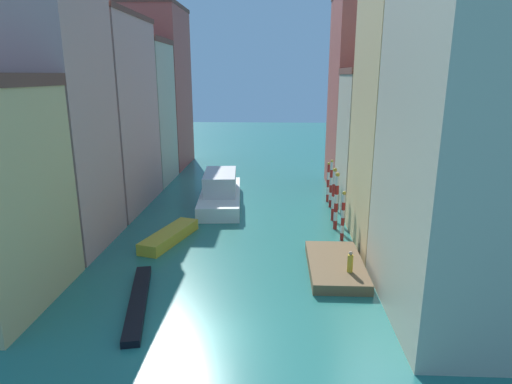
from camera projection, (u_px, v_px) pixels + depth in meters
name	position (u px, v px, depth m)	size (l,w,h in m)	color
ground_plane	(244.00, 200.00, 45.44)	(154.00, 154.00, 0.00)	#28756B
building_left_1	(46.00, 113.00, 31.11)	(7.71, 8.42, 20.12)	tan
building_left_2	(103.00, 114.00, 41.43)	(7.71, 12.05, 18.28)	tan
building_left_3	(137.00, 112.00, 51.53)	(7.71, 8.37, 16.84)	#BCB299
building_left_4	(158.00, 88.00, 60.42)	(7.71, 10.99, 21.80)	#B25147
building_right_0	(476.00, 141.00, 21.54)	(7.71, 11.04, 19.11)	#BCB299
building_right_1	(416.00, 100.00, 30.94)	(7.71, 9.21, 22.03)	#DBB77A
building_right_2	(382.00, 142.00, 40.56)	(7.71, 7.74, 13.37)	#BCB299
building_right_3	(367.00, 93.00, 47.77)	(7.71, 9.46, 21.53)	#B25147
waterfront_dock	(335.00, 266.00, 29.09)	(3.60, 7.12, 0.68)	brown
person_on_dock	(350.00, 262.00, 27.24)	(0.36, 0.36, 1.40)	gold
mooring_pole_0	(343.00, 216.00, 33.94)	(0.30, 0.30, 4.06)	red
mooring_pole_1	(336.00, 201.00, 36.34)	(0.36, 0.36, 4.96)	red
mooring_pole_2	(334.00, 194.00, 38.57)	(0.37, 0.37, 4.87)	red
mooring_pole_3	(331.00, 183.00, 42.45)	(0.29, 0.29, 4.82)	red
mooring_pole_4	(328.00, 182.00, 44.41)	(0.29, 0.29, 4.19)	red
vaporetto_white	(220.00, 192.00, 43.83)	(4.83, 12.37, 3.32)	white
gondola_black	(138.00, 301.00, 24.84)	(2.73, 8.54, 0.40)	black
motorboat_0	(170.00, 236.00, 34.16)	(3.52, 6.84, 0.88)	gold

